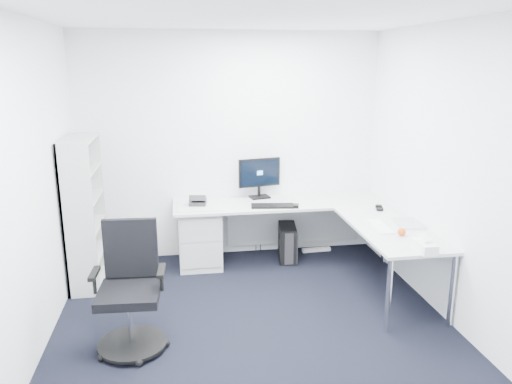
{
  "coord_description": "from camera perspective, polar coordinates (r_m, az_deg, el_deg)",
  "views": [
    {
      "loc": [
        -0.63,
        -3.83,
        2.34
      ],
      "look_at": [
        0.15,
        1.05,
        1.05
      ],
      "focal_mm": 35.0,
      "sensor_mm": 36.0,
      "label": 1
    }
  ],
  "objects": [
    {
      "name": "ground",
      "position": [
        4.53,
        0.23,
        -16.46
      ],
      "size": [
        4.2,
        4.2,
        0.0
      ],
      "primitive_type": "plane",
      "color": "black"
    },
    {
      "name": "ceiling",
      "position": [
        3.9,
        0.27,
        19.94
      ],
      "size": [
        4.2,
        4.2,
        0.0
      ],
      "primitive_type": "plane",
      "color": "white"
    },
    {
      "name": "wall_back",
      "position": [
        6.04,
        -2.98,
        5.19
      ],
      "size": [
        3.6,
        0.02,
        2.7
      ],
      "primitive_type": "cube",
      "color": "white",
      "rests_on": "ground"
    },
    {
      "name": "wall_front",
      "position": [
        2.09,
        9.87,
        -13.89
      ],
      "size": [
        3.6,
        0.02,
        2.7
      ],
      "primitive_type": "cube",
      "color": "white",
      "rests_on": "ground"
    },
    {
      "name": "wall_left",
      "position": [
        4.12,
        -25.27,
        -0.68
      ],
      "size": [
        0.02,
        4.2,
        2.7
      ],
      "primitive_type": "cube",
      "color": "white",
      "rests_on": "ground"
    },
    {
      "name": "wall_right",
      "position": [
        4.64,
        22.76,
        1.16
      ],
      "size": [
        0.02,
        4.2,
        2.7
      ],
      "primitive_type": "cube",
      "color": "white",
      "rests_on": "ground"
    },
    {
      "name": "l_desk",
      "position": [
        5.71,
        3.43,
        -5.6
      ],
      "size": [
        2.51,
        1.41,
        0.73
      ],
      "primitive_type": null,
      "color": "#BBBEBE",
      "rests_on": "ground"
    },
    {
      "name": "drawer_pedestal",
      "position": [
        5.94,
        -6.45,
        -4.81
      ],
      "size": [
        0.49,
        0.61,
        0.75
      ],
      "primitive_type": "cube",
      "color": "#BBBEBE",
      "rests_on": "ground"
    },
    {
      "name": "bookshelf",
      "position": [
        5.59,
        -18.97,
        -2.21
      ],
      "size": [
        0.31,
        0.8,
        1.59
      ],
      "primitive_type": null,
      "color": "#B4B6B6",
      "rests_on": "ground"
    },
    {
      "name": "task_chair",
      "position": [
        4.27,
        -14.33,
        -10.83
      ],
      "size": [
        0.63,
        0.63,
        1.07
      ],
      "primitive_type": null,
      "rotation": [
        0.0,
        0.0,
        -0.06
      ],
      "color": "black",
      "rests_on": "ground"
    },
    {
      "name": "black_pc_tower",
      "position": [
        6.1,
        3.59,
        -5.78
      ],
      "size": [
        0.25,
        0.46,
        0.43
      ],
      "primitive_type": "cube",
      "rotation": [
        0.0,
        0.0,
        -0.14
      ],
      "color": "black",
      "rests_on": "ground"
    },
    {
      "name": "beige_pc_tower",
      "position": [
        6.14,
        -12.65,
        -6.17
      ],
      "size": [
        0.2,
        0.42,
        0.4
      ],
      "primitive_type": "cube",
      "rotation": [
        0.0,
        0.0,
        0.04
      ],
      "color": "beige",
      "rests_on": "ground"
    },
    {
      "name": "power_strip",
      "position": [
        6.45,
        6.9,
        -6.55
      ],
      "size": [
        0.37,
        0.08,
        0.04
      ],
      "primitive_type": "cube",
      "rotation": [
        0.0,
        0.0,
        0.05
      ],
      "color": "white",
      "rests_on": "ground"
    },
    {
      "name": "monitor",
      "position": [
        6.03,
        0.42,
        1.64
      ],
      "size": [
        0.55,
        0.26,
        0.5
      ],
      "primitive_type": null,
      "rotation": [
        0.0,
        0.0,
        0.19
      ],
      "color": "black",
      "rests_on": "l_desk"
    },
    {
      "name": "black_keyboard",
      "position": [
        5.71,
        1.9,
        -1.59
      ],
      "size": [
        0.51,
        0.23,
        0.02
      ],
      "primitive_type": "cube",
      "rotation": [
        0.0,
        0.0,
        -0.13
      ],
      "color": "black",
      "rests_on": "l_desk"
    },
    {
      "name": "mouse",
      "position": [
        5.7,
        4.58,
        -1.6
      ],
      "size": [
        0.09,
        0.12,
        0.03
      ],
      "primitive_type": "cube",
      "rotation": [
        0.0,
        0.0,
        -0.27
      ],
      "color": "black",
      "rests_on": "l_desk"
    },
    {
      "name": "desk_phone",
      "position": [
        5.78,
        -6.66,
        -0.93
      ],
      "size": [
        0.21,
        0.21,
        0.13
      ],
      "primitive_type": null,
      "rotation": [
        0.0,
        0.0,
        -0.15
      ],
      "color": "#272729",
      "rests_on": "l_desk"
    },
    {
      "name": "laptop",
      "position": [
        5.29,
        17.13,
        -2.2
      ],
      "size": [
        0.42,
        0.41,
        0.26
      ],
      "primitive_type": null,
      "rotation": [
        0.0,
        0.0,
        -0.13
      ],
      "color": "silver",
      "rests_on": "l_desk"
    },
    {
      "name": "white_keyboard",
      "position": [
        5.17,
        14.02,
        -3.82
      ],
      "size": [
        0.15,
        0.46,
        0.02
      ],
      "primitive_type": "cube",
      "rotation": [
        0.0,
        0.0,
        -0.04
      ],
      "color": "white",
      "rests_on": "l_desk"
    },
    {
      "name": "headphones",
      "position": [
        5.79,
        13.92,
        -1.67
      ],
      "size": [
        0.16,
        0.21,
        0.05
      ],
      "primitive_type": null,
      "rotation": [
        0.0,
        0.0,
        -0.29
      ],
      "color": "black",
      "rests_on": "l_desk"
    },
    {
      "name": "orange_fruit",
      "position": [
        4.96,
        16.31,
        -4.41
      ],
      "size": [
        0.08,
        0.08,
        0.08
      ],
      "primitive_type": "sphere",
      "color": "#D84913",
      "rests_on": "l_desk"
    },
    {
      "name": "tissue_box",
      "position": [
        4.62,
        18.68,
        -5.93
      ],
      "size": [
        0.14,
        0.26,
        0.09
      ],
      "primitive_type": "cube",
      "rotation": [
        0.0,
        0.0,
        0.03
      ],
      "color": "white",
      "rests_on": "l_desk"
    }
  ]
}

